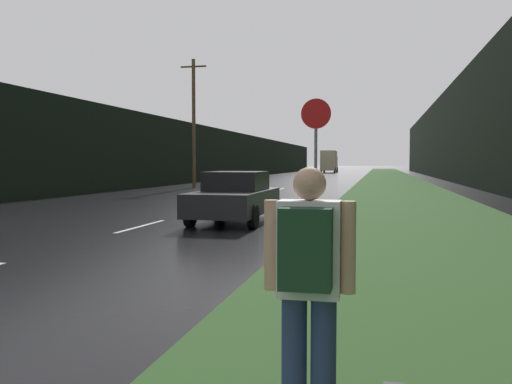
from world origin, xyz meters
TOP-DOWN VIEW (x-y plane):
  - grass_verge at (7.41, 40.00)m, footprint 6.00×240.00m
  - lane_stripe_c at (0.00, 14.34)m, footprint 0.12×3.00m
  - lane_stripe_d at (0.00, 21.34)m, footprint 0.12×3.00m
  - lane_stripe_e at (0.00, 28.34)m, footprint 0.12×3.00m
  - lane_stripe_f at (0.00, 35.34)m, footprint 0.12×3.00m
  - treeline_far_side at (-10.41, 50.00)m, footprint 2.00×140.00m
  - treeline_near_side at (13.41, 50.00)m, footprint 2.00×140.00m
  - utility_pole_far at (-6.08, 35.91)m, footprint 1.80×0.24m
  - stop_sign at (4.84, 13.20)m, footprint 0.68×0.07m
  - hitchhiker_with_backpack at (5.83, 4.23)m, footprint 0.59×0.41m
  - car_passing_near at (2.21, 15.90)m, footprint 1.93×4.40m
  - delivery_truck at (-2.21, 94.51)m, footprint 2.56×7.52m

SIDE VIEW (x-z plane):
  - lane_stripe_c at x=0.00m, z-range 0.00..0.01m
  - lane_stripe_d at x=0.00m, z-range 0.00..0.01m
  - lane_stripe_e at x=0.00m, z-range 0.00..0.01m
  - lane_stripe_f at x=0.00m, z-range 0.00..0.01m
  - grass_verge at x=7.41m, z-range 0.00..0.02m
  - car_passing_near at x=2.21m, z-range -0.01..1.45m
  - hitchhiker_with_backpack at x=5.83m, z-range 0.13..1.81m
  - stop_sign at x=4.84m, z-range 0.35..3.51m
  - delivery_truck at x=-2.21m, z-range 0.09..3.84m
  - treeline_far_side at x=-10.41m, z-range 0.00..5.13m
  - treeline_near_side at x=13.41m, z-range 0.00..8.80m
  - utility_pole_far at x=-6.08m, z-range 0.13..8.83m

